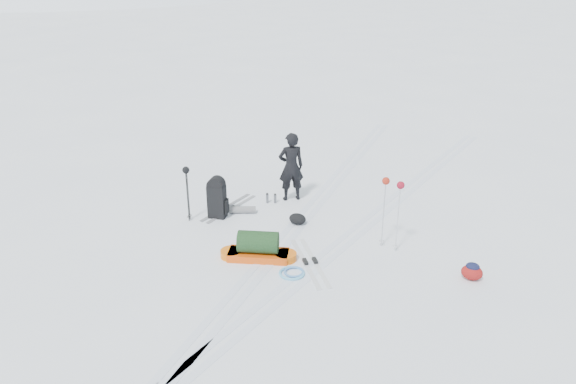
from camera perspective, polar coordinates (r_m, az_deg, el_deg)
name	(u,v)px	position (r m, az deg, el deg)	size (l,w,h in m)	color
ground	(287,237)	(11.81, -0.09, -4.59)	(200.00, 200.00, 0.00)	white
ski_tracks	(330,226)	(12.31, 4.26, -3.43)	(3.38, 17.97, 0.01)	silver
skier	(291,167)	(13.27, 0.31, 2.58)	(0.61, 0.40, 1.67)	black
pulk_sled	(258,248)	(10.93, -3.04, -5.74)	(1.56, 0.90, 0.57)	#E24D0D
expedition_rucksack	(220,198)	(12.61, -6.91, -0.65)	(0.92, 0.80, 0.96)	black
ski_poles_black	(186,177)	(12.32, -10.29, 1.55)	(0.16, 0.18, 1.27)	black
ski_poles_silver	(393,191)	(11.02, 10.58, 0.09)	(0.47, 0.24, 1.50)	#B9BBC0
touring_skis_grey	(229,208)	(13.17, -6.02, -1.60)	(0.46, 1.82, 0.07)	#9D9EA5
touring_skis_white	(310,262)	(10.87, 2.26, -7.15)	(1.44, 1.67, 0.07)	silver
rope_coil	(293,273)	(10.51, 0.47, -8.19)	(0.55, 0.55, 0.06)	#5CB6E0
small_daypack	(472,271)	(10.82, 18.19, -7.67)	(0.42, 0.33, 0.33)	maroon
thermos_pair	(271,198)	(13.35, -1.73, -0.65)	(0.25, 0.16, 0.25)	#5D5E65
stuff_sack	(298,219)	(12.31, 0.97, -2.75)	(0.44, 0.37, 0.24)	black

